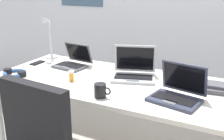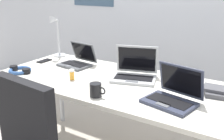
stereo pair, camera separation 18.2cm
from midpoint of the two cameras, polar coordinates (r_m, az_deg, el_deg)
The scene contains 11 objects.
desk at distance 1.98m, azimuth -2.65°, elevation -3.81°, with size 1.80×0.80×0.74m.
desk_lamp at distance 2.57m, azimuth -15.64°, elevation 6.64°, with size 0.12×0.18×0.40m.
laptop_far_corner at distance 1.65m, azimuth 10.83°, elevation -4.96°, with size 0.34×0.30×0.22m.
laptop_near_mouse at distance 2.31m, azimuth -10.74°, elevation 1.68°, with size 0.29×0.27×0.19m.
laptop_back_left at distance 1.99m, azimuth 2.14°, elevation -0.45°, with size 0.38×0.34×0.24m.
computer_mouse at distance 2.07m, azimuth 12.25°, elevation -1.00°, with size 0.06×0.10×0.03m, color black.
cell_phone at distance 2.48m, azimuth -17.83°, elevation 1.45°, with size 0.06×0.14×0.01m, color black.
headphones at distance 2.23m, azimuth -22.47°, elevation -0.65°, with size 0.21×0.18×0.04m.
pill_bottle at distance 1.96m, azimuth -11.41°, elevation -1.28°, with size 0.04×0.04×0.08m.
book_stack at distance 1.86m, azimuth 19.45°, elevation -3.68°, with size 0.20×0.17×0.05m.
coffee_mug at distance 1.67m, azimuth -5.65°, elevation -4.46°, with size 0.11×0.08×0.09m.
Camera 1 is at (0.81, -1.65, 1.42)m, focal length 42.40 mm.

